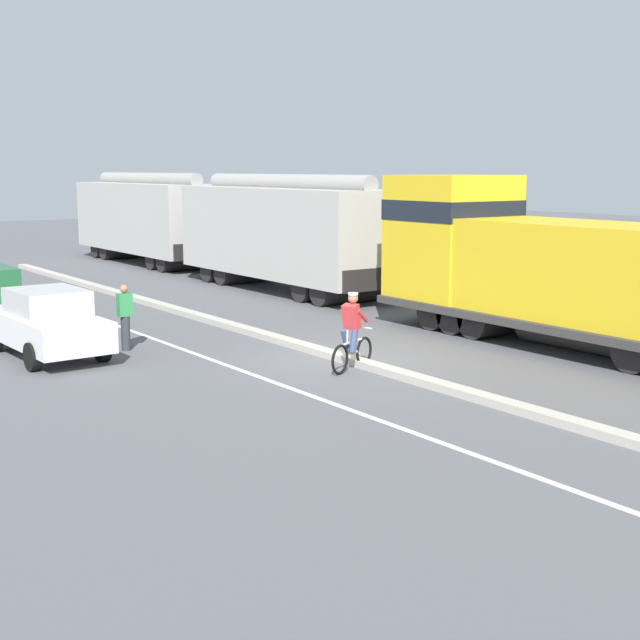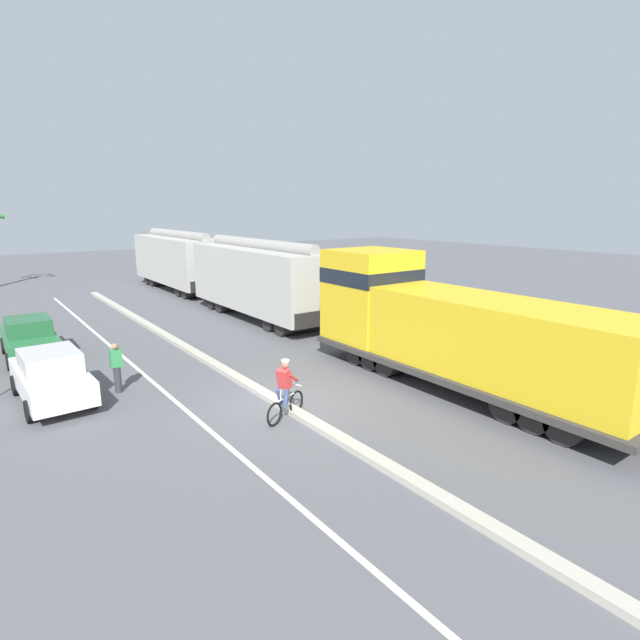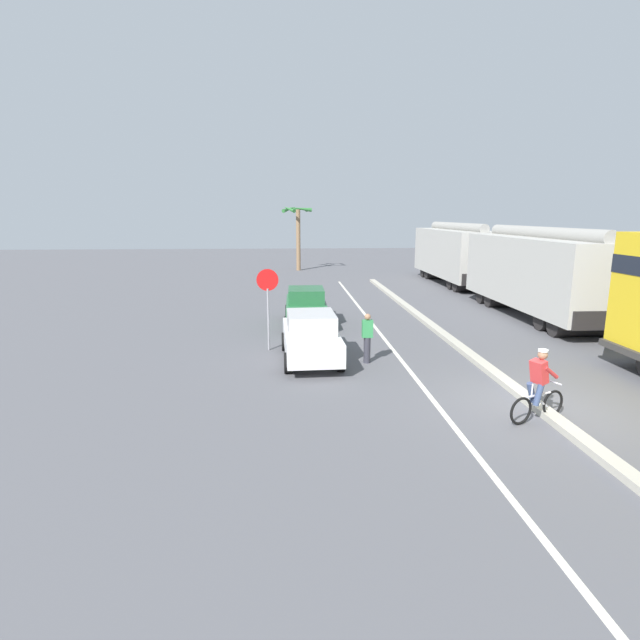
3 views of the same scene
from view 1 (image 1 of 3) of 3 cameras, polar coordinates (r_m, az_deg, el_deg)
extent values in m
plane|color=#56565B|center=(20.50, 1.55, -2.67)|extent=(120.00, 120.00, 0.00)
cube|color=#B2AD9E|center=(25.45, -6.58, -0.12)|extent=(0.36, 36.00, 0.16)
cube|color=silver|center=(24.42, -11.51, -0.85)|extent=(0.14, 36.00, 0.01)
cube|color=gold|center=(22.06, 17.43, 2.77)|extent=(2.70, 9.86, 2.40)
cube|color=gold|center=(25.33, 8.45, 5.20)|extent=(2.80, 2.80, 3.50)
cube|color=black|center=(25.28, 8.50, 6.98)|extent=(2.83, 2.83, 0.56)
cube|color=#383533|center=(22.59, 16.07, -0.08)|extent=(3.10, 11.60, 0.20)
cylinder|color=#4C4947|center=(22.61, 16.05, -0.46)|extent=(1.10, 3.00, 1.10)
cylinder|color=black|center=(25.26, 8.98, 0.72)|extent=(2.40, 1.00, 1.00)
cylinder|color=black|center=(24.70, 10.28, 0.48)|extent=(2.40, 1.00, 1.00)
cylinder|color=black|center=(24.16, 11.63, 0.23)|extent=(2.40, 1.00, 1.00)
cube|color=#B0ADA6|center=(32.10, -2.27, 5.69)|extent=(2.90, 10.40, 3.10)
cylinder|color=gray|center=(32.03, -2.29, 8.78)|extent=(0.60, 9.88, 0.60)
cube|color=black|center=(36.70, -6.75, 4.26)|extent=(2.61, 0.10, 0.70)
cube|color=black|center=(27.98, 3.63, 2.62)|extent=(2.61, 0.10, 0.70)
cylinder|color=black|center=(35.47, -5.59, 3.28)|extent=(2.46, 0.90, 0.90)
cylinder|color=black|center=(34.52, -4.68, 3.12)|extent=(2.46, 0.90, 0.90)
cylinder|color=black|center=(30.08, 0.54, 2.17)|extent=(2.46, 0.90, 0.90)
cylinder|color=black|center=(29.20, 1.80, 1.94)|extent=(2.46, 0.90, 0.90)
cube|color=#AEABA4|center=(42.28, -10.94, 6.49)|extent=(2.90, 10.40, 3.10)
cylinder|color=gray|center=(42.22, -11.01, 8.84)|extent=(0.60, 9.88, 0.60)
cube|color=black|center=(47.18, -13.55, 5.25)|extent=(2.61, 0.10, 0.70)
cube|color=black|center=(37.66, -7.55, 4.38)|extent=(2.61, 0.10, 0.70)
cylinder|color=black|center=(45.85, -12.83, 4.53)|extent=(2.46, 0.90, 0.90)
cylinder|color=black|center=(44.84, -12.29, 4.44)|extent=(2.46, 0.90, 0.90)
cylinder|color=black|center=(40.00, -9.27, 3.92)|extent=(2.46, 0.90, 0.90)
cylinder|color=black|center=(39.02, -8.55, 3.80)|extent=(2.46, 0.90, 0.90)
cube|color=silver|center=(21.87, -17.11, -0.53)|extent=(1.84, 4.26, 0.70)
cube|color=beige|center=(21.63, -17.06, 1.11)|extent=(1.56, 1.95, 0.60)
cube|color=#1E232D|center=(22.57, -17.94, 1.28)|extent=(1.43, 0.17, 0.51)
cylinder|color=black|center=(23.41, -16.33, -0.71)|extent=(0.24, 0.65, 0.64)
cylinder|color=black|center=(20.46, -17.91, -2.25)|extent=(0.24, 0.65, 0.64)
cylinder|color=black|center=(21.03, -13.76, -1.74)|extent=(0.24, 0.65, 0.64)
cylinder|color=black|center=(28.58, -19.68, 0.94)|extent=(0.23, 0.64, 0.64)
cylinder|color=black|center=(26.10, -18.19, 0.24)|extent=(0.23, 0.64, 0.64)
torus|color=black|center=(20.04, 2.83, -2.00)|extent=(0.63, 0.31, 0.66)
torus|color=black|center=(19.15, 1.29, -2.55)|extent=(0.63, 0.31, 0.66)
cylinder|color=silver|center=(19.53, 2.08, -1.41)|extent=(0.75, 0.35, 0.05)
cylinder|color=silver|center=(19.65, 2.23, -1.87)|extent=(0.46, 0.23, 0.36)
cylinder|color=silver|center=(19.32, 1.76, -1.08)|extent=(0.04, 0.04, 0.30)
cylinder|color=silver|center=(19.86, 2.73, -0.49)|extent=(0.22, 0.46, 0.04)
cylinder|color=#38476B|center=(19.47, 1.65, -1.29)|extent=(0.33, 0.24, 0.52)
cylinder|color=#38476B|center=(19.37, 2.16, -1.35)|extent=(0.30, 0.23, 0.52)
cube|color=red|center=(19.39, 2.02, 0.22)|extent=(0.43, 0.44, 0.57)
sphere|color=#9E7051|center=(19.39, 2.13, 1.39)|extent=(0.22, 0.22, 0.22)
cylinder|color=white|center=(19.37, 2.13, 1.68)|extent=(0.22, 0.22, 0.05)
cylinder|color=red|center=(19.64, 1.91, 0.34)|extent=(0.46, 0.26, 0.36)
cylinder|color=red|center=(19.48, 2.72, 0.26)|extent=(0.46, 0.26, 0.36)
cylinder|color=#33333D|center=(22.15, -12.33, -0.84)|extent=(0.22, 0.22, 0.85)
cube|color=#338C4C|center=(22.04, -12.40, 0.97)|extent=(0.34, 0.22, 0.56)
sphere|color=#9E7051|center=(21.98, -12.43, 1.97)|extent=(0.20, 0.20, 0.20)
camera|label=2|loc=(6.51, 14.16, 21.82)|focal=28.00mm
camera|label=3|loc=(7.52, 16.56, 11.75)|focal=28.00mm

